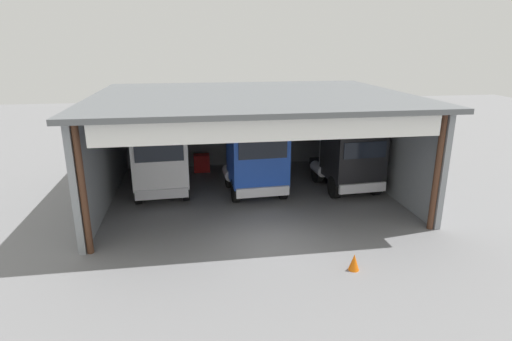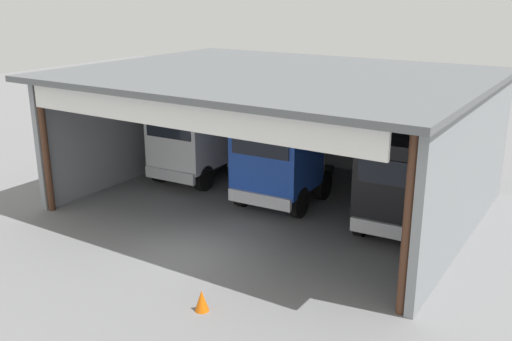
{
  "view_description": "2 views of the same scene",
  "coord_description": "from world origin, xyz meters",
  "px_view_note": "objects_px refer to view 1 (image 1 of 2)",
  "views": [
    {
      "loc": [
        -2.72,
        -13.8,
        7.14
      ],
      "look_at": [
        0.0,
        3.72,
        1.65
      ],
      "focal_mm": 29.11,
      "sensor_mm": 36.0,
      "label": 1
    },
    {
      "loc": [
        10.2,
        -12.32,
        7.62
      ],
      "look_at": [
        0.0,
        3.72,
        1.65
      ],
      "focal_mm": 40.38,
      "sensor_mm": 36.0,
      "label": 2
    }
  ],
  "objects_px": {
    "oil_drum": "(282,159)",
    "traffic_cone": "(354,262)",
    "truck_blue_right_bay": "(256,157)",
    "truck_black_center_bay": "(349,157)",
    "truck_white_yard_outside": "(160,160)",
    "tool_cart": "(202,163)"
  },
  "relations": [
    {
      "from": "oil_drum",
      "to": "traffic_cone",
      "type": "distance_m",
      "value": 12.0
    },
    {
      "from": "truck_blue_right_bay",
      "to": "traffic_cone",
      "type": "distance_m",
      "value": 7.86
    },
    {
      "from": "oil_drum",
      "to": "truck_black_center_bay",
      "type": "bearing_deg",
      "value": -63.79
    },
    {
      "from": "truck_black_center_bay",
      "to": "oil_drum",
      "type": "relative_size",
      "value": 5.84
    },
    {
      "from": "truck_white_yard_outside",
      "to": "truck_black_center_bay",
      "type": "relative_size",
      "value": 1.01
    },
    {
      "from": "truck_white_yard_outside",
      "to": "tool_cart",
      "type": "height_order",
      "value": "truck_white_yard_outside"
    },
    {
      "from": "truck_black_center_bay",
      "to": "tool_cart",
      "type": "height_order",
      "value": "truck_black_center_bay"
    },
    {
      "from": "truck_white_yard_outside",
      "to": "truck_blue_right_bay",
      "type": "xyz_separation_m",
      "value": [
        4.49,
        -0.55,
        0.1
      ]
    },
    {
      "from": "truck_black_center_bay",
      "to": "traffic_cone",
      "type": "relative_size",
      "value": 9.0
    },
    {
      "from": "truck_black_center_bay",
      "to": "oil_drum",
      "type": "bearing_deg",
      "value": -67.06
    },
    {
      "from": "truck_blue_right_bay",
      "to": "oil_drum",
      "type": "bearing_deg",
      "value": -119.67
    },
    {
      "from": "truck_blue_right_bay",
      "to": "truck_black_center_bay",
      "type": "xyz_separation_m",
      "value": [
        4.64,
        -0.12,
        -0.15
      ]
    },
    {
      "from": "truck_blue_right_bay",
      "to": "truck_black_center_bay",
      "type": "distance_m",
      "value": 4.65
    },
    {
      "from": "truck_black_center_bay",
      "to": "tool_cart",
      "type": "xyz_separation_m",
      "value": [
        -7.12,
        4.42,
        -1.25
      ]
    },
    {
      "from": "traffic_cone",
      "to": "truck_black_center_bay",
      "type": "bearing_deg",
      "value": 70.8
    },
    {
      "from": "truck_white_yard_outside",
      "to": "traffic_cone",
      "type": "xyz_separation_m",
      "value": [
        6.6,
        -7.95,
        -1.52
      ]
    },
    {
      "from": "truck_blue_right_bay",
      "to": "traffic_cone",
      "type": "relative_size",
      "value": 8.19
    },
    {
      "from": "oil_drum",
      "to": "tool_cart",
      "type": "relative_size",
      "value": 0.86
    },
    {
      "from": "truck_blue_right_bay",
      "to": "tool_cart",
      "type": "bearing_deg",
      "value": -63.0
    },
    {
      "from": "truck_blue_right_bay",
      "to": "truck_black_center_bay",
      "type": "bearing_deg",
      "value": 175.68
    },
    {
      "from": "truck_black_center_bay",
      "to": "tool_cart",
      "type": "relative_size",
      "value": 5.04
    },
    {
      "from": "tool_cart",
      "to": "truck_white_yard_outside",
      "type": "bearing_deg",
      "value": -118.18
    }
  ]
}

